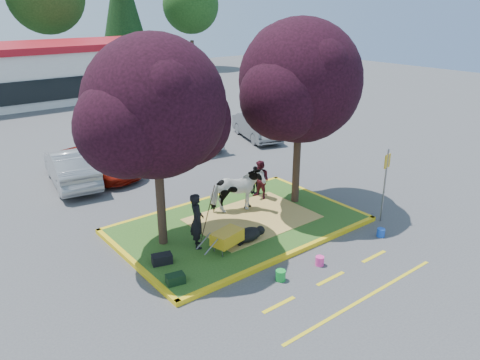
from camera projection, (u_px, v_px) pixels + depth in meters
ground at (239, 227)px, 16.40m from camera, size 90.00×90.00×0.00m
median_island at (239, 225)px, 16.37m from camera, size 8.00×5.00×0.15m
curb_near at (291, 254)px, 14.48m from camera, size 8.30×0.16×0.15m
curb_far at (199, 202)px, 18.26m from camera, size 8.30×0.16×0.15m
curb_left at (133, 262)px, 14.01m from camera, size 0.16×5.30×0.15m
curb_right at (319, 197)px, 18.73m from camera, size 0.16×5.30×0.15m
straw_bedding at (253, 218)px, 16.69m from camera, size 4.20×3.00×0.01m
tree_purple_left at (156, 113)px, 13.52m from camera, size 5.06×4.20×6.51m
tree_purple_right at (301, 87)px, 16.60m from camera, size 5.30×4.40×6.82m
fire_lane_stripe_a at (279, 305)px, 12.16m from camera, size 1.10×0.12×0.01m
fire_lane_stripe_b at (331, 279)px, 13.31m from camera, size 1.10×0.12×0.01m
fire_lane_stripe_c at (374, 256)px, 14.47m from camera, size 1.10×0.12×0.01m
fire_lane_long at (365, 298)px, 12.43m from camera, size 6.00×0.10×0.01m
retail_building at (42, 71)px, 37.29m from camera, size 20.40×8.40×4.40m
cow at (237, 191)px, 16.97m from camera, size 2.12×1.47×1.64m
calf at (248, 235)px, 15.04m from camera, size 1.14×0.91×0.43m
handler at (197, 221)px, 14.47m from camera, size 0.67×0.77×1.79m
visitor_a at (261, 180)px, 18.15m from camera, size 0.69×0.83×1.53m
visitor_b at (255, 180)px, 18.69m from camera, size 0.40×0.72×1.16m
wheelbarrow at (227, 237)px, 14.37m from camera, size 1.77×0.79×0.67m
gear_bag_dark at (162, 259)px, 13.75m from camera, size 0.65×0.48×0.30m
gear_bag_green at (175, 279)px, 12.79m from camera, size 0.56×0.41×0.27m
sign_post at (385, 177)px, 16.26m from camera, size 0.38×0.09×2.70m
bucket_green at (281, 275)px, 13.19m from camera, size 0.31×0.31×0.31m
bucket_pink at (320, 261)px, 13.96m from camera, size 0.30×0.30×0.28m
bucket_blue at (381, 233)px, 15.68m from camera, size 0.34×0.34×0.29m
car_silver at (71, 167)px, 20.07m from camera, size 2.36×4.92×1.55m
car_red at (98, 162)px, 21.01m from camera, size 3.29×5.10×1.31m
car_white at (195, 134)px, 25.49m from camera, size 2.47×4.78×1.32m
car_grey at (257, 127)px, 26.83m from camera, size 2.67×4.51×1.41m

